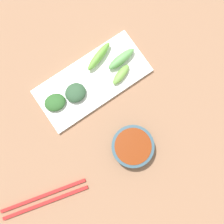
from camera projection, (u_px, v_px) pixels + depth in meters
The scene contains 9 objects.
tabletop at pixel (112, 115), 0.84m from camera, with size 2.10×2.10×0.02m, color #8F684C.
sauce_bowl at pixel (133, 147), 0.80m from camera, with size 0.11×0.11×0.04m.
serving_plate at pixel (92, 81), 0.84m from camera, with size 0.14×0.31×0.01m, color white.
broccoli_stalk_0 at pixel (99, 56), 0.83m from camera, with size 0.02×0.10×0.03m, color #6AB241.
broccoli_leafy_1 at pixel (75, 93), 0.81m from camera, with size 0.05×0.06×0.03m, color #2F5235.
broccoli_stalk_2 at pixel (121, 75), 0.82m from camera, with size 0.02×0.07×0.02m, color #71AA47.
broccoli_stalk_3 at pixel (121, 59), 0.83m from camera, with size 0.02×0.09×0.03m, color #62AE5A.
broccoli_leafy_4 at pixel (55, 102), 0.81m from camera, with size 0.05×0.06×0.02m, color #2B5C28.
chopsticks at pixel (45, 199), 0.79m from camera, with size 0.08×0.23×0.01m.
Camera 1 is at (-0.10, 0.07, 0.84)m, focal length 49.20 mm.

